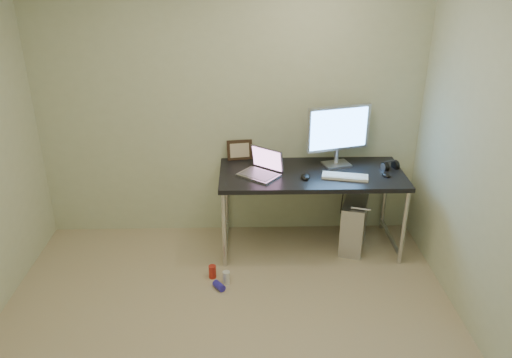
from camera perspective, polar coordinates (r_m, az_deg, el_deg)
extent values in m
plane|color=tan|center=(3.62, -3.30, -19.46)|extent=(3.50, 3.50, 0.00)
cube|color=beige|center=(4.54, -3.05, 8.26)|extent=(3.50, 0.02, 2.50)
cube|color=black|center=(4.43, 6.37, 0.52)|extent=(1.62, 0.71, 0.04)
cylinder|color=silver|center=(4.28, -3.66, -5.89)|extent=(0.04, 0.04, 0.71)
cylinder|color=silver|center=(4.83, -3.41, -2.13)|extent=(0.04, 0.04, 0.71)
cylinder|color=silver|center=(4.49, 16.51, -5.42)|extent=(0.04, 0.04, 0.71)
cylinder|color=silver|center=(5.02, 14.48, -1.87)|extent=(0.04, 0.04, 0.71)
cylinder|color=silver|center=(4.69, -3.44, -6.85)|extent=(0.04, 0.63, 0.04)
cylinder|color=silver|center=(4.88, 15.08, -6.40)|extent=(0.04, 0.63, 0.04)
cube|color=silver|center=(4.70, 11.12, -5.04)|extent=(0.33, 0.50, 0.48)
cylinder|color=#B6B5BC|center=(4.41, 11.88, -3.33)|extent=(0.17, 0.07, 0.02)
cylinder|color=#B6B5BC|center=(4.74, 10.91, -1.20)|extent=(0.17, 0.07, 0.02)
cylinder|color=black|center=(4.89, 9.94, -1.54)|extent=(0.01, 0.16, 0.69)
cylinder|color=black|center=(4.90, 11.00, -1.83)|extent=(0.02, 0.11, 0.71)
cylinder|color=red|center=(4.30, -5.00, -10.51)|extent=(0.08, 0.08, 0.11)
cylinder|color=silver|center=(4.22, -3.41, -11.17)|extent=(0.07, 0.07, 0.11)
cylinder|color=#2E24B8|center=(4.18, -4.25, -12.09)|extent=(0.11, 0.12, 0.06)
cube|color=#B6B5BC|center=(4.31, 0.28, 0.44)|extent=(0.40, 0.38, 0.02)
cube|color=slate|center=(4.31, 0.28, 0.56)|extent=(0.35, 0.33, 0.00)
cube|color=gray|center=(4.37, 1.28, 2.35)|extent=(0.29, 0.24, 0.21)
cube|color=#7D4E74|center=(4.36, 1.28, 2.31)|extent=(0.25, 0.21, 0.18)
cube|color=#B6B5BC|center=(4.60, 9.16, 1.68)|extent=(0.27, 0.23, 0.02)
cylinder|color=#B6B5BC|center=(4.59, 9.18, 2.63)|extent=(0.04, 0.04, 0.13)
cube|color=#B6B5BC|center=(4.49, 9.43, 5.76)|extent=(0.58, 0.20, 0.41)
cube|color=#4787DA|center=(4.47, 9.48, 5.67)|extent=(0.52, 0.15, 0.35)
cube|color=white|center=(4.35, 10.13, 0.28)|extent=(0.41, 0.21, 0.02)
ellipsoid|color=black|center=(4.46, 14.65, 0.54)|extent=(0.08, 0.11, 0.03)
ellipsoid|color=black|center=(4.29, 5.66, 0.36)|extent=(0.09, 0.13, 0.04)
cylinder|color=black|center=(4.60, 14.45, 1.43)|extent=(0.06, 0.10, 0.09)
cylinder|color=black|center=(4.63, 15.72, 1.43)|extent=(0.06, 0.10, 0.09)
cube|color=black|center=(4.60, 15.15, 1.98)|extent=(0.11, 0.05, 0.01)
cube|color=black|center=(4.64, -1.88, 3.34)|extent=(0.24, 0.10, 0.19)
cylinder|color=silver|center=(4.62, 1.38, 2.57)|extent=(0.01, 0.01, 0.09)
cylinder|color=white|center=(4.60, 1.39, 3.18)|extent=(0.04, 0.03, 0.04)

